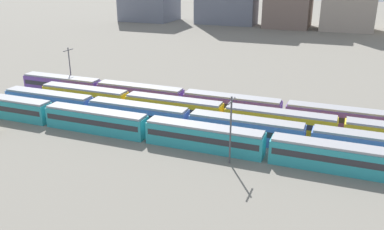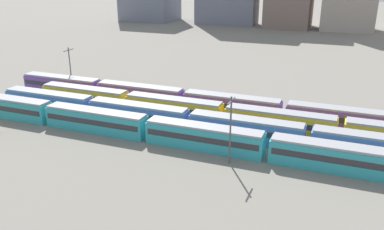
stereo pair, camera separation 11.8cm
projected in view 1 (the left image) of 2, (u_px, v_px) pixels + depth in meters
name	position (u px, v px, depth m)	size (l,w,h in m)	color
ground_plane	(67.00, 108.00, 77.53)	(600.00, 600.00, 0.00)	slate
train_track_0	(147.00, 128.00, 62.71)	(74.70, 3.06, 3.75)	teal
train_track_1	(308.00, 138.00, 59.13)	(112.50, 3.06, 3.75)	#4C70BC
train_track_2	(341.00, 130.00, 62.20)	(112.50, 3.06, 3.75)	yellow
train_track_3	(284.00, 112.00, 70.00)	(112.50, 3.06, 3.75)	#6B429E
catenary_pole_0	(231.00, 127.00, 53.87)	(0.24, 3.20, 9.71)	#4C4C51
catenary_pole_1	(70.00, 66.00, 87.36)	(0.24, 3.20, 9.45)	#4C4C51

